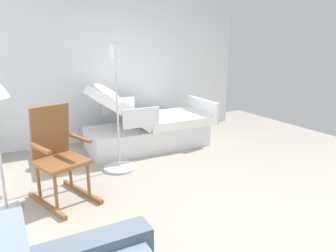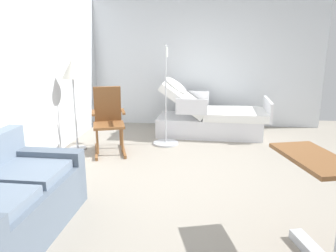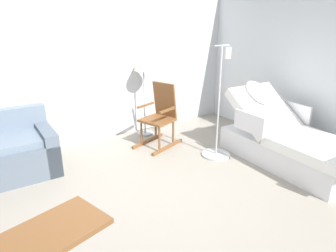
% 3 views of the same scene
% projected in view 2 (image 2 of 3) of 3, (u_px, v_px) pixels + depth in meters
% --- Properties ---
extents(ground_plane, '(6.81, 6.81, 0.00)m').
position_uv_depth(ground_plane, '(200.00, 173.00, 4.53)').
color(ground_plane, gray).
extents(back_wall, '(5.65, 0.10, 2.70)m').
position_uv_depth(back_wall, '(26.00, 72.00, 4.45)').
color(back_wall, silver).
rests_on(back_wall, ground).
extents(side_wall, '(0.10, 4.81, 2.70)m').
position_uv_depth(side_wall, '(204.00, 61.00, 6.86)').
color(side_wall, silver).
rests_on(side_wall, ground).
extents(hospital_bed, '(1.06, 2.09, 1.14)m').
position_uv_depth(hospital_bed, '(210.00, 119.00, 6.32)').
color(hospital_bed, silver).
rests_on(hospital_bed, ground).
extents(couch, '(1.61, 0.87, 0.85)m').
position_uv_depth(couch, '(5.00, 205.00, 2.99)').
color(couch, slate).
rests_on(couch, ground).
extents(rocking_chair, '(0.87, 0.69, 1.05)m').
position_uv_depth(rocking_chair, '(108.00, 121.00, 5.31)').
color(rocking_chair, brown).
rests_on(rocking_chair, ground).
extents(floor_lamp, '(0.34, 0.34, 1.48)m').
position_uv_depth(floor_lamp, '(73.00, 75.00, 5.21)').
color(floor_lamp, '#B2B5BA').
rests_on(floor_lamp, ground).
extents(overbed_table, '(0.88, 0.60, 0.84)m').
position_uv_depth(overbed_table, '(316.00, 195.00, 2.68)').
color(overbed_table, '#B2B5BA').
rests_on(overbed_table, ground).
extents(iv_pole, '(0.44, 0.44, 1.69)m').
position_uv_depth(iv_pole, '(166.00, 130.00, 5.75)').
color(iv_pole, '#B2B5BA').
rests_on(iv_pole, ground).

